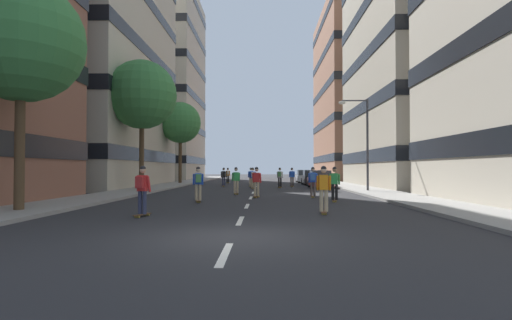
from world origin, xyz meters
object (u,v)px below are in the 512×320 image
object	(u,v)px
parked_car_near	(320,180)
skater_10	(228,174)
skater_11	(257,181)
skater_4	(198,182)
skater_8	(313,180)
skater_1	(236,179)
parked_car_mid	(304,177)
skater_3	(253,177)
street_tree_near	(142,95)
street_tree_mid	(180,123)
skater_0	(324,187)
skater_7	(142,188)
skater_5	(292,176)
parked_car_far	(312,178)
street_tree_far	(21,41)
skater_9	(224,176)
streetlamp_right	(362,134)
skater_2	(280,176)
skater_6	(335,182)

from	to	relation	value
parked_car_near	skater_10	size ratio (longest dim) A/B	2.47
skater_10	skater_11	world-z (taller)	same
skater_4	skater_8	size ratio (longest dim) A/B	1.00
skater_1	skater_8	size ratio (longest dim) A/B	1.00
parked_car_mid	skater_8	size ratio (longest dim) A/B	2.47
skater_3	parked_car_mid	bearing A→B (deg)	69.30
street_tree_near	parked_car_near	bearing A→B (deg)	20.90
street_tree_mid	parked_car_mid	bearing A→B (deg)	21.67
street_tree_near	skater_10	xyz separation A→B (m)	(4.98, 16.54, -6.22)
skater_4	skater_0	bearing A→B (deg)	-42.30
street_tree_near	skater_7	xyz separation A→B (m)	(4.96, -15.87, -6.22)
skater_5	street_tree_near	bearing A→B (deg)	-147.98
parked_car_far	skater_5	distance (m)	4.89
skater_5	skater_8	size ratio (longest dim) A/B	1.00
parked_car_near	skater_4	xyz separation A→B (m)	(-8.19, -15.25, 0.32)
street_tree_near	street_tree_far	bearing A→B (deg)	-90.00
skater_1	skater_7	bearing A→B (deg)	-101.21
parked_car_near	street_tree_near	size ratio (longest dim) A/B	0.45
parked_car_far	skater_7	xyz separation A→B (m)	(-9.15, -27.53, 0.32)
parked_car_mid	skater_1	bearing A→B (deg)	-106.34
parked_car_far	skater_3	distance (m)	9.84
street_tree_mid	skater_9	distance (m)	9.87
skater_4	skater_9	distance (m)	17.60
skater_4	street_tree_near	bearing A→B (deg)	120.97
streetlamp_right	skater_8	bearing A→B (deg)	-128.46
skater_2	skater_10	bearing A→B (deg)	116.20
streetlamp_right	skater_2	bearing A→B (deg)	131.38
parked_car_far	skater_1	size ratio (longest dim) A/B	2.47
skater_5	skater_9	bearing A→B (deg)	176.85
street_tree_far	skater_1	size ratio (longest dim) A/B	4.91
street_tree_far	skater_6	size ratio (longest dim) A/B	4.91
parked_car_mid	skater_11	size ratio (longest dim) A/B	2.47
skater_5	skater_7	world-z (taller)	same
skater_6	skater_7	world-z (taller)	same
skater_5	skater_10	distance (m)	11.42
street_tree_near	skater_4	size ratio (longest dim) A/B	5.46
skater_3	skater_4	bearing A→B (deg)	-99.69
skater_9	skater_7	bearing A→B (deg)	-91.04
streetlamp_right	skater_7	size ratio (longest dim) A/B	3.65
streetlamp_right	skater_4	bearing A→B (deg)	-139.94
skater_3	skater_7	bearing A→B (deg)	-99.50
parked_car_near	street_tree_far	bearing A→B (deg)	-124.86
parked_car_near	skater_1	distance (m)	11.33
skater_0	skater_1	xyz separation A→B (m)	(-4.05, 11.16, 0.00)
street_tree_near	skater_1	xyz separation A→B (m)	(7.37, -3.71, -6.25)
street_tree_near	skater_3	xyz separation A→B (m)	(8.25, 3.77, -6.22)
skater_1	skater_5	distance (m)	11.93
skater_2	skater_5	xyz separation A→B (m)	(1.22, 2.20, -0.03)
street_tree_mid	skater_3	xyz separation A→B (m)	(8.25, -9.92, -5.69)
skater_2	skater_10	size ratio (longest dim) A/B	1.00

